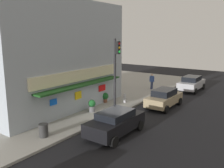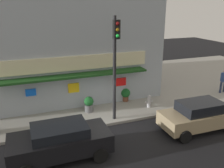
# 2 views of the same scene
# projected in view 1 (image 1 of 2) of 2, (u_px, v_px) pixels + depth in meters

# --- Properties ---
(ground_plane) EXTENTS (59.53, 59.53, 0.00)m
(ground_plane) POSITION_uv_depth(u_px,v_px,m) (116.00, 116.00, 18.66)
(ground_plane) COLOR black
(sidewalk) EXTENTS (39.69, 12.53, 0.16)m
(sidewalk) POSITION_uv_depth(u_px,v_px,m) (59.00, 102.00, 22.18)
(sidewalk) COLOR gray
(sidewalk) RESTS_ON ground_plane
(corner_building) EXTENTS (12.18, 10.09, 8.65)m
(corner_building) POSITION_uv_depth(u_px,v_px,m) (39.00, 54.00, 21.04)
(corner_building) COLOR #9EA8B2
(corner_building) RESTS_ON sidewalk
(traffic_light) EXTENTS (0.32, 0.58, 5.72)m
(traffic_light) POSITION_uv_depth(u_px,v_px,m) (116.00, 66.00, 18.56)
(traffic_light) COLOR black
(traffic_light) RESTS_ON sidewalk
(fire_hydrant) EXTENTS (0.49, 0.25, 0.84)m
(fire_hydrant) POSITION_uv_depth(u_px,v_px,m) (125.00, 98.00, 21.81)
(fire_hydrant) COLOR #B2B2B7
(fire_hydrant) RESTS_ON sidewalk
(trash_can) EXTENTS (0.56, 0.56, 0.80)m
(trash_can) POSITION_uv_depth(u_px,v_px,m) (43.00, 130.00, 14.45)
(trash_can) COLOR #2D2D2D
(trash_can) RESTS_ON sidewalk
(pedestrian) EXTENTS (0.60, 0.56, 1.74)m
(pedestrian) POSITION_uv_depth(u_px,v_px,m) (152.00, 81.00, 27.15)
(pedestrian) COLOR navy
(pedestrian) RESTS_ON sidewalk
(potted_plant_by_doorway) EXTENTS (0.57, 0.57, 0.97)m
(potted_plant_by_doorway) POSITION_uv_depth(u_px,v_px,m) (92.00, 105.00, 19.17)
(potted_plant_by_doorway) COLOR #59595B
(potted_plant_by_doorway) RESTS_ON sidewalk
(potted_plant_by_window) EXTENTS (0.62, 0.62, 0.89)m
(potted_plant_by_window) POSITION_uv_depth(u_px,v_px,m) (105.00, 97.00, 21.84)
(potted_plant_by_window) COLOR brown
(potted_plant_by_window) RESTS_ON sidewalk
(parked_car_tan) EXTENTS (4.21, 2.02, 1.59)m
(parked_car_tan) POSITION_uv_depth(u_px,v_px,m) (164.00, 98.00, 20.87)
(parked_car_tan) COLOR #9E8966
(parked_car_tan) RESTS_ON ground_plane
(parked_car_black) EXTENTS (4.30, 2.09, 1.56)m
(parked_car_black) POSITION_uv_depth(u_px,v_px,m) (115.00, 122.00, 15.07)
(parked_car_black) COLOR black
(parked_car_black) RESTS_ON ground_plane
(parked_car_silver) EXTENTS (4.40, 2.11, 1.62)m
(parked_car_silver) POSITION_uv_depth(u_px,v_px,m) (191.00, 83.00, 27.16)
(parked_car_silver) COLOR #B7B7BC
(parked_car_silver) RESTS_ON ground_plane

